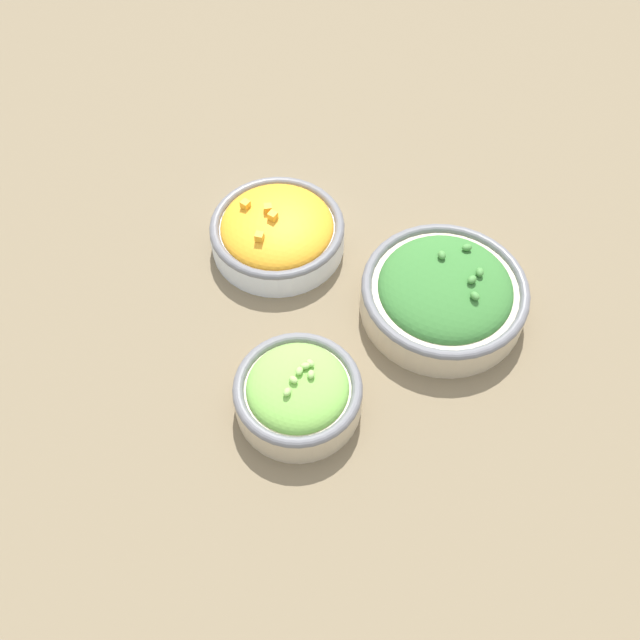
% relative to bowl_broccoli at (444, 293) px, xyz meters
% --- Properties ---
extents(ground_plane, '(3.00, 3.00, 0.00)m').
position_rel_bowl_broccoli_xyz_m(ground_plane, '(0.08, 0.12, -0.03)').
color(ground_plane, '#75664C').
extents(bowl_broccoli, '(0.19, 0.19, 0.07)m').
position_rel_bowl_broccoli_xyz_m(bowl_broccoli, '(0.00, 0.00, 0.00)').
color(bowl_broccoli, beige).
rests_on(bowl_broccoli, ground_plane).
extents(bowl_squash, '(0.17, 0.17, 0.07)m').
position_rel_bowl_broccoli_xyz_m(bowl_squash, '(0.21, 0.06, -0.00)').
color(bowl_squash, silver).
rests_on(bowl_squash, ground_plane).
extents(bowl_lettuce, '(0.14, 0.14, 0.07)m').
position_rel_bowl_broccoli_xyz_m(bowl_lettuce, '(0.04, 0.21, -0.00)').
color(bowl_lettuce, beige).
rests_on(bowl_lettuce, ground_plane).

